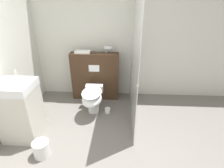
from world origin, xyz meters
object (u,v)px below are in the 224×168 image
toilet (92,98)px  hair_drier (108,48)px  sink_vanity (20,111)px  waste_bin (42,149)px

toilet → hair_drier: (0.26, 0.65, 0.81)m
sink_vanity → waste_bin: 0.69m
hair_drier → sink_vanity: bearing=-133.4°
hair_drier → waste_bin: bearing=-115.7°
toilet → hair_drier: hair_drier is taller
toilet → hair_drier: bearing=67.8°
toilet → waste_bin: toilet is taller
waste_bin → sink_vanity: bearing=138.5°
hair_drier → waste_bin: size_ratio=0.76×
sink_vanity → hair_drier: bearing=46.6°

